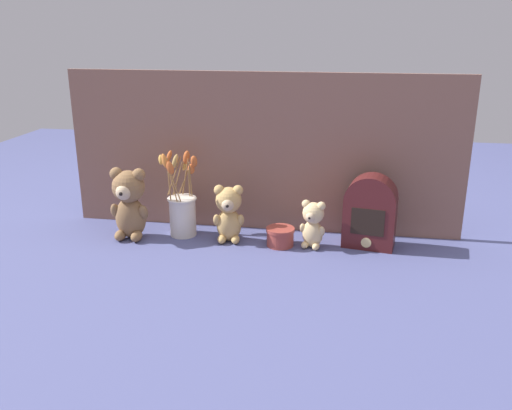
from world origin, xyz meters
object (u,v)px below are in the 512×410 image
teddy_bear_medium (229,212)px  teddy_bear_small (313,223)px  decorative_tin_tall (280,237)px  teddy_bear_large (129,202)px  vintage_radio (370,212)px  flower_vase (182,209)px

teddy_bear_medium → teddy_bear_small: (0.31, -0.01, -0.02)m
teddy_bear_small → decorative_tin_tall: (-0.12, -0.00, -0.06)m
teddy_bear_large → vintage_radio: (0.88, 0.06, -0.01)m
teddy_bear_large → decorative_tin_tall: size_ratio=2.62×
teddy_bear_large → decorative_tin_tall: teddy_bear_large is taller
teddy_bear_large → teddy_bear_small: 0.68m
flower_vase → decorative_tin_tall: 0.39m
teddy_bear_small → decorative_tin_tall: 0.13m
flower_vase → decorative_tin_tall: bearing=-7.0°
teddy_bear_large → vintage_radio: 0.88m
teddy_bear_medium → decorative_tin_tall: 0.21m
teddy_bear_medium → teddy_bear_small: bearing=-1.7°
teddy_bear_large → decorative_tin_tall: bearing=1.5°
teddy_bear_small → flower_vase: bearing=175.2°
vintage_radio → teddy_bear_large: bearing=-176.0°
flower_vase → teddy_bear_medium: bearing=-9.9°
teddy_bear_medium → vintage_radio: vintage_radio is taller
teddy_bear_medium → decorative_tin_tall: size_ratio=2.08×
teddy_bear_small → teddy_bear_medium: bearing=178.3°
teddy_bear_large → teddy_bear_medium: 0.37m
teddy_bear_large → teddy_bear_medium: teddy_bear_large is taller
teddy_bear_large → vintage_radio: bearing=4.0°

